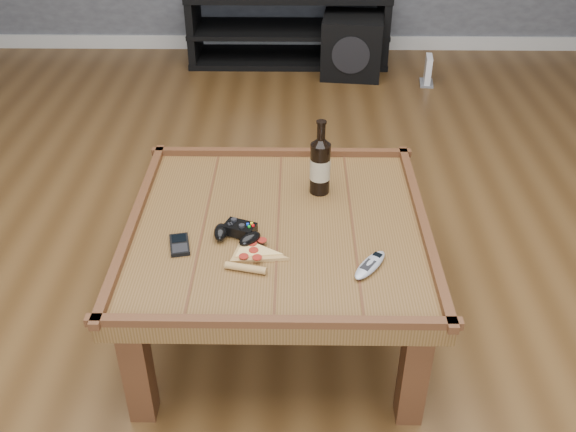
{
  "coord_description": "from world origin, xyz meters",
  "views": [
    {
      "loc": [
        0.06,
        -1.77,
        1.68
      ],
      "look_at": [
        0.03,
        -0.05,
        0.52
      ],
      "focal_mm": 40.0,
      "sensor_mm": 36.0,
      "label": 1
    }
  ],
  "objects_px": {
    "remote_control": "(370,265)",
    "game_console": "(428,71)",
    "smartphone": "(180,245)",
    "pizza_slice": "(253,255)",
    "beer_bottle": "(320,164)",
    "coffee_table": "(278,238)",
    "game_controller": "(237,233)",
    "media_console": "(288,27)",
    "subwoofer": "(352,45)"
  },
  "relations": [
    {
      "from": "beer_bottle",
      "to": "pizza_slice",
      "type": "xyz_separation_m",
      "value": [
        -0.22,
        -0.39,
        -0.1
      ]
    },
    {
      "from": "game_controller",
      "to": "subwoofer",
      "type": "relative_size",
      "value": 0.38
    },
    {
      "from": "game_controller",
      "to": "game_console",
      "type": "relative_size",
      "value": 0.86
    },
    {
      "from": "beer_bottle",
      "to": "game_controller",
      "type": "relative_size",
      "value": 1.69
    },
    {
      "from": "coffee_table",
      "to": "media_console",
      "type": "height_order",
      "value": "media_console"
    },
    {
      "from": "pizza_slice",
      "to": "subwoofer",
      "type": "bearing_deg",
      "value": 92.13
    },
    {
      "from": "media_console",
      "to": "subwoofer",
      "type": "height_order",
      "value": "media_console"
    },
    {
      "from": "game_console",
      "to": "smartphone",
      "type": "bearing_deg",
      "value": -110.41
    },
    {
      "from": "smartphone",
      "to": "remote_control",
      "type": "distance_m",
      "value": 0.61
    },
    {
      "from": "remote_control",
      "to": "game_console",
      "type": "xyz_separation_m",
      "value": [
        0.65,
        2.55,
        -0.37
      ]
    },
    {
      "from": "game_controller",
      "to": "pizza_slice",
      "type": "relative_size",
      "value": 0.65
    },
    {
      "from": "subwoofer",
      "to": "smartphone",
      "type": "bearing_deg",
      "value": -99.43
    },
    {
      "from": "coffee_table",
      "to": "remote_control",
      "type": "distance_m",
      "value": 0.38
    },
    {
      "from": "media_console",
      "to": "remote_control",
      "type": "xyz_separation_m",
      "value": [
        0.29,
        -2.98,
        0.22
      ]
    },
    {
      "from": "pizza_slice",
      "to": "subwoofer",
      "type": "height_order",
      "value": "pizza_slice"
    },
    {
      "from": "game_controller",
      "to": "remote_control",
      "type": "relative_size",
      "value": 1.0
    },
    {
      "from": "beer_bottle",
      "to": "game_controller",
      "type": "xyz_separation_m",
      "value": [
        -0.27,
        -0.29,
        -0.09
      ]
    },
    {
      "from": "coffee_table",
      "to": "game_console",
      "type": "distance_m",
      "value": 2.52
    },
    {
      "from": "pizza_slice",
      "to": "subwoofer",
      "type": "relative_size",
      "value": 0.58
    },
    {
      "from": "beer_bottle",
      "to": "smartphone",
      "type": "relative_size",
      "value": 2.32
    },
    {
      "from": "pizza_slice",
      "to": "game_console",
      "type": "distance_m",
      "value": 2.72
    },
    {
      "from": "remote_control",
      "to": "game_console",
      "type": "height_order",
      "value": "remote_control"
    },
    {
      "from": "media_console",
      "to": "game_console",
      "type": "distance_m",
      "value": 1.04
    },
    {
      "from": "game_console",
      "to": "coffee_table",
      "type": "bearing_deg",
      "value": -105.38
    },
    {
      "from": "pizza_slice",
      "to": "media_console",
      "type": "bearing_deg",
      "value": 101.45
    },
    {
      "from": "remote_control",
      "to": "beer_bottle",
      "type": "bearing_deg",
      "value": 141.98
    },
    {
      "from": "coffee_table",
      "to": "subwoofer",
      "type": "relative_size",
      "value": 2.35
    },
    {
      "from": "smartphone",
      "to": "game_console",
      "type": "xyz_separation_m",
      "value": [
        1.25,
        2.45,
        -0.37
      ]
    },
    {
      "from": "pizza_slice",
      "to": "remote_control",
      "type": "height_order",
      "value": "same"
    },
    {
      "from": "coffee_table",
      "to": "remote_control",
      "type": "height_order",
      "value": "coffee_table"
    },
    {
      "from": "smartphone",
      "to": "pizza_slice",
      "type": "bearing_deg",
      "value": -24.33
    },
    {
      "from": "beer_bottle",
      "to": "subwoofer",
      "type": "relative_size",
      "value": 0.64
    },
    {
      "from": "beer_bottle",
      "to": "coffee_table",
      "type": "bearing_deg",
      "value": -124.34
    },
    {
      "from": "coffee_table",
      "to": "beer_bottle",
      "type": "relative_size",
      "value": 3.68
    },
    {
      "from": "subwoofer",
      "to": "game_console",
      "type": "bearing_deg",
      "value": -14.53
    },
    {
      "from": "subwoofer",
      "to": "coffee_table",
      "type": "bearing_deg",
      "value": -93.46
    },
    {
      "from": "game_console",
      "to": "subwoofer",
      "type": "bearing_deg",
      "value": 165.64
    },
    {
      "from": "beer_bottle",
      "to": "smartphone",
      "type": "bearing_deg",
      "value": -143.26
    },
    {
      "from": "remote_control",
      "to": "coffee_table",
      "type": "bearing_deg",
      "value": 175.23
    },
    {
      "from": "beer_bottle",
      "to": "smartphone",
      "type": "height_order",
      "value": "beer_bottle"
    },
    {
      "from": "coffee_table",
      "to": "media_console",
      "type": "xyz_separation_m",
      "value": [
        0.0,
        2.75,
        -0.15
      ]
    },
    {
      "from": "subwoofer",
      "to": "game_console",
      "type": "relative_size",
      "value": 2.27
    },
    {
      "from": "coffee_table",
      "to": "subwoofer",
      "type": "distance_m",
      "value": 2.55
    },
    {
      "from": "smartphone",
      "to": "game_console",
      "type": "distance_m",
      "value": 2.77
    },
    {
      "from": "game_console",
      "to": "pizza_slice",
      "type": "bearing_deg",
      "value": -105.43
    },
    {
      "from": "remote_control",
      "to": "subwoofer",
      "type": "bearing_deg",
      "value": 121.01
    },
    {
      "from": "beer_bottle",
      "to": "game_console",
      "type": "distance_m",
      "value": 2.3
    },
    {
      "from": "remote_control",
      "to": "subwoofer",
      "type": "height_order",
      "value": "remote_control"
    },
    {
      "from": "pizza_slice",
      "to": "remote_control",
      "type": "bearing_deg",
      "value": 4.85
    },
    {
      "from": "remote_control",
      "to": "subwoofer",
      "type": "xyz_separation_m",
      "value": [
        0.15,
        2.74,
        -0.26
      ]
    }
  ]
}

